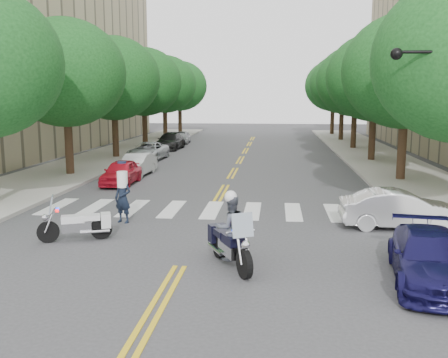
# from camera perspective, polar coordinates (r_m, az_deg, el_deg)

# --- Properties ---
(ground) EXTENTS (140.00, 140.00, 0.00)m
(ground) POSITION_cam_1_polar(r_m,az_deg,el_deg) (13.02, -5.06, -9.93)
(ground) COLOR #38383A
(ground) RESTS_ON ground
(sidewalk_left) EXTENTS (5.00, 60.00, 0.15)m
(sidewalk_left) POSITION_cam_1_polar(r_m,az_deg,el_deg) (36.32, -13.26, 2.44)
(sidewalk_left) COLOR #9E9991
(sidewalk_left) RESTS_ON ground
(sidewalk_right) EXTENTS (5.00, 60.00, 0.15)m
(sidewalk_right) POSITION_cam_1_polar(r_m,az_deg,el_deg) (35.05, 17.57, 2.01)
(sidewalk_right) COLOR #9E9991
(sidewalk_right) RESTS_ON ground
(tree_l_1) EXTENTS (6.40, 6.40, 8.45)m
(tree_l_1) POSITION_cam_1_polar(r_m,az_deg,el_deg) (28.38, -17.68, 11.47)
(tree_l_1) COLOR #382316
(tree_l_1) RESTS_ON ground
(tree_l_2) EXTENTS (6.40, 6.40, 8.45)m
(tree_l_2) POSITION_cam_1_polar(r_m,az_deg,el_deg) (35.87, -12.52, 11.15)
(tree_l_2) COLOR #382316
(tree_l_2) RESTS_ON ground
(tree_l_3) EXTENTS (6.40, 6.40, 8.45)m
(tree_l_3) POSITION_cam_1_polar(r_m,az_deg,el_deg) (43.54, -9.16, 10.90)
(tree_l_3) COLOR #382316
(tree_l_3) RESTS_ON ground
(tree_l_4) EXTENTS (6.40, 6.40, 8.45)m
(tree_l_4) POSITION_cam_1_polar(r_m,az_deg,el_deg) (51.31, -6.82, 10.70)
(tree_l_4) COLOR #382316
(tree_l_4) RESTS_ON ground
(tree_l_5) EXTENTS (6.40, 6.40, 8.45)m
(tree_l_5) POSITION_cam_1_polar(r_m,az_deg,el_deg) (59.14, -5.10, 10.54)
(tree_l_5) COLOR #382316
(tree_l_5) RESTS_ON ground
(tree_r_1) EXTENTS (6.40, 6.40, 8.45)m
(tree_r_1) POSITION_cam_1_polar(r_m,az_deg,el_deg) (26.87, 20.12, 11.49)
(tree_r_1) COLOR #382316
(tree_r_1) RESTS_ON ground
(tree_r_2) EXTENTS (6.40, 6.40, 8.45)m
(tree_r_2) POSITION_cam_1_polar(r_m,az_deg,el_deg) (34.68, 16.87, 11.05)
(tree_r_2) COLOR #382316
(tree_r_2) RESTS_ON ground
(tree_r_3) EXTENTS (6.40, 6.40, 8.45)m
(tree_r_3) POSITION_cam_1_polar(r_m,az_deg,el_deg) (42.56, 14.82, 10.75)
(tree_r_3) COLOR #382316
(tree_r_3) RESTS_ON ground
(tree_r_4) EXTENTS (6.40, 6.40, 8.45)m
(tree_r_4) POSITION_cam_1_polar(r_m,az_deg,el_deg) (50.48, 13.42, 10.54)
(tree_r_4) COLOR #382316
(tree_r_4) RESTS_ON ground
(tree_r_5) EXTENTS (6.40, 6.40, 8.45)m
(tree_r_5) POSITION_cam_1_polar(r_m,az_deg,el_deg) (58.43, 12.40, 10.38)
(tree_r_5) COLOR #382316
(tree_r_5) RESTS_ON ground
(motorcycle_police) EXTENTS (1.35, 2.27, 1.98)m
(motorcycle_police) POSITION_cam_1_polar(r_m,az_deg,el_deg) (12.76, 0.67, -6.16)
(motorcycle_police) COLOR black
(motorcycle_police) RESTS_ON ground
(motorcycle_parked) EXTENTS (2.11, 1.07, 1.42)m
(motorcycle_parked) POSITION_cam_1_polar(r_m,az_deg,el_deg) (15.72, -15.96, -5.00)
(motorcycle_parked) COLOR black
(motorcycle_parked) RESTS_ON ground
(officer_standing) EXTENTS (0.73, 0.60, 1.72)m
(officer_standing) POSITION_cam_1_polar(r_m,az_deg,el_deg) (17.48, -11.48, -2.15)
(officer_standing) COLOR black
(officer_standing) RESTS_ON ground
(convertible) EXTENTS (3.86, 1.36, 1.27)m
(convertible) POSITION_cam_1_polar(r_m,az_deg,el_deg) (17.45, 19.43, -3.28)
(convertible) COLOR silver
(convertible) RESTS_ON ground
(sedan_blue) EXTENTS (2.25, 4.33, 1.20)m
(sedan_blue) POSITION_cam_1_polar(r_m,az_deg,el_deg) (12.66, 22.46, -8.33)
(sedan_blue) COLOR #120F40
(sedan_blue) RESTS_ON ground
(parked_car_a) EXTENTS (1.50, 3.59, 1.21)m
(parked_car_a) POSITION_cam_1_polar(r_m,az_deg,el_deg) (25.23, -11.67, 0.76)
(parked_car_a) COLOR red
(parked_car_a) RESTS_ON ground
(parked_car_b) EXTENTS (1.47, 3.73, 1.21)m
(parked_car_b) POSITION_cam_1_polar(r_m,az_deg,el_deg) (27.86, -9.96, 1.61)
(parked_car_b) COLOR #BABABA
(parked_car_b) RESTS_ON ground
(parked_car_c) EXTENTS (2.25, 4.52, 1.23)m
(parked_car_c) POSITION_cam_1_polar(r_m,az_deg,el_deg) (34.61, -8.69, 3.15)
(parked_car_c) COLOR #B4B8BD
(parked_car_c) RESTS_ON ground
(parked_car_d) EXTENTS (2.03, 4.66, 1.33)m
(parked_car_d) POSITION_cam_1_polar(r_m,az_deg,el_deg) (41.63, -6.19, 4.30)
(parked_car_d) COLOR black
(parked_car_d) RESTS_ON ground
(parked_car_e) EXTENTS (1.61, 3.52, 1.17)m
(parked_car_e) POSITION_cam_1_polar(r_m,az_deg,el_deg) (47.02, -4.79, 4.80)
(parked_car_e) COLOR #939498
(parked_car_e) RESTS_ON ground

